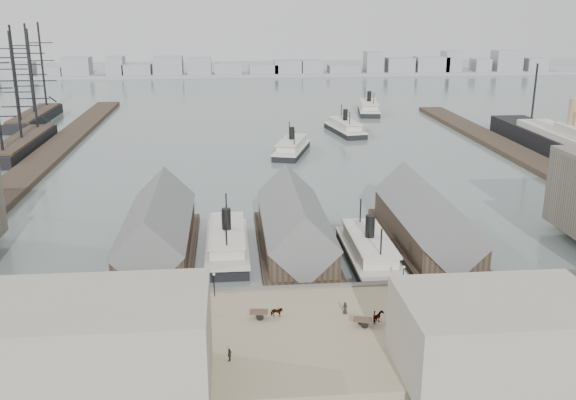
{
  "coord_description": "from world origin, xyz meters",
  "views": [
    {
      "loc": [
        -12.15,
        -98.96,
        45.65
      ],
      "look_at": [
        0.0,
        30.0,
        6.0
      ],
      "focal_mm": 40.0,
      "sensor_mm": 36.0,
      "label": 1
    }
  ],
  "objects": [
    {
      "name": "ground",
      "position": [
        0.0,
        0.0,
        0.0
      ],
      "size": [
        900.0,
        900.0,
        0.0
      ],
      "primitive_type": "plane",
      "color": "#556360",
      "rests_on": "ground"
    },
    {
      "name": "quay",
      "position": [
        0.0,
        -20.0,
        1.0
      ],
      "size": [
        180.0,
        30.0,
        2.0
      ],
      "primitive_type": "cube",
      "color": "#857659",
      "rests_on": "ground"
    },
    {
      "name": "seawall",
      "position": [
        0.0,
        -5.2,
        1.15
      ],
      "size": [
        180.0,
        1.2,
        2.3
      ],
      "primitive_type": "cube",
      "color": "#59544C",
      "rests_on": "ground"
    },
    {
      "name": "west_wharf",
      "position": [
        -68.0,
        100.0,
        0.8
      ],
      "size": [
        10.0,
        220.0,
        1.6
      ],
      "primitive_type": "cube",
      "color": "#2D231C",
      "rests_on": "ground"
    },
    {
      "name": "east_wharf",
      "position": [
        78.0,
        90.0,
        0.8
      ],
      "size": [
        10.0,
        180.0,
        1.6
      ],
      "primitive_type": "cube",
      "color": "#2D231C",
      "rests_on": "ground"
    },
    {
      "name": "ferry_shed_west",
      "position": [
        -26.0,
        16.88,
        4.64
      ],
      "size": [
        14.0,
        42.0,
        12.6
      ],
      "color": "#2D231C",
      "rests_on": "ground"
    },
    {
      "name": "ferry_shed_center",
      "position": [
        0.0,
        16.88,
        4.64
      ],
      "size": [
        14.0,
        42.0,
        12.6
      ],
      "color": "#2D231C",
      "rests_on": "ground"
    },
    {
      "name": "ferry_shed_east",
      "position": [
        26.0,
        16.88,
        4.64
      ],
      "size": [
        14.0,
        42.0,
        12.6
      ],
      "color": "#2D231C",
      "rests_on": "ground"
    },
    {
      "name": "street_bldg_center",
      "position": [
        20.0,
        -32.0,
        7.0
      ],
      "size": [
        24.0,
        16.0,
        10.0
      ],
      "primitive_type": "cube",
      "color": "gray",
      "rests_on": "quay"
    },
    {
      "name": "street_bldg_west",
      "position": [
        -30.0,
        -32.0,
        8.0
      ],
      "size": [
        30.0,
        16.0,
        12.0
      ],
      "primitive_type": "cube",
      "color": "gray",
      "rests_on": "quay"
    },
    {
      "name": "lamp_post_far_w",
      "position": [
        -45.0,
        -7.0,
        4.71
      ],
      "size": [
        0.44,
        0.44,
        3.92
      ],
      "color": "black",
      "rests_on": "quay"
    },
    {
      "name": "lamp_post_near_w",
      "position": [
        -15.0,
        -7.0,
        4.71
      ],
      "size": [
        0.44,
        0.44,
        3.92
      ],
      "color": "black",
      "rests_on": "quay"
    },
    {
      "name": "lamp_post_near_e",
      "position": [
        15.0,
        -7.0,
        4.71
      ],
      "size": [
        0.44,
        0.44,
        3.92
      ],
      "color": "black",
      "rests_on": "quay"
    },
    {
      "name": "far_shore",
      "position": [
        -2.07,
        334.14,
        3.91
      ],
      "size": [
        500.0,
        40.0,
        15.72
      ],
      "color": "gray",
      "rests_on": "ground"
    },
    {
      "name": "ferry_docked_west",
      "position": [
        -13.0,
        15.87,
        2.23
      ],
      "size": [
        7.98,
        26.6,
        9.5
      ],
      "color": "black",
      "rests_on": "ground"
    },
    {
      "name": "ferry_docked_east",
      "position": [
        13.0,
        9.02,
        2.25
      ],
      "size": [
        8.07,
        26.91,
        9.61
      ],
      "color": "black",
      "rests_on": "ground"
    },
    {
      "name": "ferry_open_near",
      "position": [
        7.72,
        99.43,
        2.14
      ],
      "size": [
        14.88,
        26.73,
        9.14
      ],
      "rotation": [
        0.0,
        0.0,
        -0.3
      ],
      "color": "black",
      "rests_on": "ground"
    },
    {
      "name": "ferry_open_mid",
      "position": [
        30.6,
        131.14,
        2.22
      ],
      "size": [
        12.24,
        27.42,
        9.45
      ],
      "rotation": [
        0.0,
        0.0,
        0.17
      ],
      "color": "black",
      "rests_on": "ground"
    },
    {
      "name": "ferry_open_far",
      "position": [
        49.12,
        175.47,
        2.37
      ],
      "size": [
        12.74,
        29.33,
        10.13
      ],
      "rotation": [
        0.0,
        0.0,
        -0.15
      ],
      "color": "black",
      "rests_on": "ground"
    },
    {
      "name": "sailing_ship_mid",
      "position": [
        -78.93,
        112.49,
        2.71
      ],
      "size": [
        9.2,
        53.17,
        37.83
      ],
      "color": "black",
      "rests_on": "ground"
    },
    {
      "name": "sailing_ship_far",
      "position": [
        -89.32,
        165.01,
        2.79
      ],
      "size": [
        9.39,
        52.19,
        38.62
      ],
      "color": "black",
      "rests_on": "ground"
    },
    {
      "name": "ocean_steamer",
      "position": [
        92.0,
        83.58,
        4.02
      ],
      "size": [
        12.79,
        93.48,
        18.7
      ],
      "color": "black",
      "rests_on": "ground"
    },
    {
      "name": "horse_cart_center",
      "position": [
        -6.82,
        -14.92,
        2.77
      ],
      "size": [
        4.86,
        1.78,
        1.46
      ],
      "rotation": [
        0.0,
        0.0,
        1.46
      ],
      "color": "black",
      "rests_on": "quay"
    },
    {
      "name": "horse_cart_right",
      "position": [
        7.94,
        -18.26,
        2.85
      ],
      "size": [
        4.89,
        2.81,
        1.71
      ],
      "rotation": [
        0.0,
        0.0,
        1.29
      ],
      "color": "black",
      "rests_on": "quay"
    },
    {
      "name": "pedestrian_1",
      "position": [
        -42.74,
        -19.15,
        2.87
      ],
      "size": [
        0.95,
        1.04,
        1.73
      ],
      "primitive_type": "imported",
      "rotation": [
        0.0,
        0.0,
        1.14
      ],
      "color": "black",
      "rests_on": "quay"
    },
    {
      "name": "pedestrian_2",
      "position": [
        -15.93,
        -12.97,
        2.89
      ],
      "size": [
        1.23,
        1.31,
        1.78
      ],
      "primitive_type": "imported",
      "rotation": [
        0.0,
        0.0,
        2.24
      ],
      "color": "black",
      "rests_on": "quay"
    },
    {
      "name": "pedestrian_3",
      "position": [
        -12.79,
        -26.29,
        2.88
      ],
      "size": [
        0.82,
        1.11,
        1.75
      ],
      "primitive_type": "imported",
      "rotation": [
        0.0,
        0.0,
        4.27
      ],
      "color": "black",
      "rests_on": "quay"
    },
    {
      "name": "pedestrian_4",
      "position": [
        4.22,
        -14.72,
        2.88
      ],
      "size": [
        0.96,
        0.72,
        1.77
      ],
      "primitive_type": "imported",
      "rotation": [
        0.0,
        0.0,
        3.34
      ],
      "color": "black",
      "rests_on": "quay"
    },
    {
      "name": "pedestrian_5",
      "position": [
        7.96,
        -17.44,
        2.81
      ],
      "size": [
        0.68,
        0.73,
        1.62
      ],
      "primitive_type": "imported",
      "rotation": [
        0.0,
        0.0,
        4.13
      ],
      "color": "black",
      "rests_on": "quay"
    },
    {
      "name": "pedestrian_6",
      "position": [
        19.9,
        -11.86,
        2.79
      ],
      "size": [
        0.84,
        0.94,
        1.58
      ],
      "primitive_type": "imported",
      "rotation": [
        0.0,
        0.0,
        1.19
      ],
      "color": "black",
      "rests_on": "quay"
    },
    {
      "name": "pedestrian_7",
      "position": [
        29.77,
        -24.56,
        2.91
      ],
      "size": [
        1.26,
        1.34,
        1.82
      ],
      "primitive_type": "imported",
      "rotation": [
        0.0,
        0.0,
        5.39
      ],
      "color": "black",
      "rests_on": "quay"
    },
    {
      "name": "pedestrian_8",
      "position": [
        39.04,
        -14.71,
        2.86
      ],
      "size": [
        1.07,
        0.91,
        1.72
      ],
      "primitive_type": "imported",
      "rotation": [
        0.0,
        0.0,
        5.69
      ],
      "color": "black",
      "rests_on": "quay"
    },
    {
      "name": "pedestrian_10",
      "position": [
        -37.69,
        -14.27,
        2.88
      ],
      "size": [
        0.94,
        1.09,
        1.75
      ],
      "primitive_type": "imported",
      "rotation": [
        0.0,
        0.0,
        2.19
      ],
      "color": "black",
      "rests_on": "quay"
    }
  ]
}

